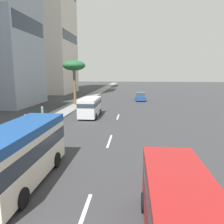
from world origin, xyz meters
The scene contains 12 objects.
ground_plane centered at (31.50, 0.00, 0.00)m, with size 198.00×198.00×0.00m, color #38383A.
sidewalk_right centered at (31.50, 7.77, 0.07)m, with size 162.00×2.79×0.15m, color gray.
lane_stripe_near centered at (4.70, 0.00, 0.01)m, with size 3.20×0.16×0.01m, color silver.
lane_stripe_mid centered at (14.08, 0.00, 0.01)m, with size 3.20×0.16×0.01m, color silver.
lane_stripe_far centered at (23.74, 0.00, 0.01)m, with size 3.20×0.16×0.01m, color silver.
van_lead centered at (3.91, -3.23, 1.32)m, with size 4.89×2.08×2.30m.
minibus_second centered at (7.06, 3.53, 1.57)m, with size 6.77×2.26×2.85m.
car_third centered at (39.82, -3.21, 0.77)m, with size 4.07×1.85×1.62m.
van_fourth centered at (23.55, 3.41, 1.31)m, with size 5.33×2.11×2.28m.
pedestrian_near_lamp centered at (14.40, 6.99, 1.15)m, with size 0.38×0.32×1.80m.
pedestrian_by_tree centered at (20.02, 7.96, 1.01)m, with size 0.38×0.33×1.58m.
palm_tree centered at (32.68, 7.73, 6.31)m, with size 3.60×3.60×7.12m.
Camera 1 is at (-2.47, -1.80, 5.32)m, focal length 35.20 mm.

